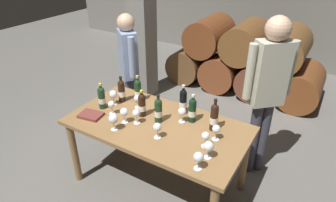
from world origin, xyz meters
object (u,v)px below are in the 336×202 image
(tasting_notebook, at_px, (91,115))
(taster_seated_left, at_px, (129,64))
(wine_bottle_6, at_px, (142,105))
(wine_glass_6, at_px, (157,128))
(wine_bottle_4, at_px, (158,110))
(wine_glass_2, at_px, (216,129))
(wine_bottle_5, at_px, (183,101))
(wine_glass_11, at_px, (113,119))
(wine_glass_5, at_px, (182,112))
(wine_bottle_0, at_px, (122,91))
(wine_glass_1, at_px, (198,158))
(wine_glass_0, at_px, (111,105))
(wine_glass_10, at_px, (137,99))
(dining_table, at_px, (157,132))
(wine_bottle_3, at_px, (138,90))
(wine_glass_8, at_px, (113,95))
(wine_glass_7, at_px, (206,136))
(sommelier_presenting, at_px, (268,86))
(wine_bottle_2, at_px, (192,110))
(wine_glass_9, at_px, (136,114))
(wine_bottle_7, at_px, (214,117))
(wine_bottle_1, at_px, (102,97))
(wine_glass_4, at_px, (124,113))
(wine_glass_3, at_px, (209,147))

(tasting_notebook, bearing_deg, taster_seated_left, 96.19)
(wine_bottle_6, distance_m, wine_glass_6, 0.40)
(wine_bottle_4, relative_size, wine_glass_2, 1.96)
(wine_bottle_5, relative_size, wine_glass_11, 1.90)
(wine_bottle_6, distance_m, wine_glass_5, 0.40)
(wine_bottle_0, bearing_deg, wine_bottle_6, -19.33)
(wine_bottle_5, relative_size, wine_glass_1, 2.02)
(wine_bottle_4, bearing_deg, wine_glass_11, -130.09)
(wine_glass_0, bearing_deg, wine_glass_10, 58.22)
(dining_table, xyz_separation_m, wine_bottle_4, (-0.01, 0.04, 0.22))
(wine_bottle_3, bearing_deg, wine_glass_8, -133.04)
(wine_glass_1, xyz_separation_m, wine_glass_7, (-0.07, 0.27, -0.01))
(wine_bottle_0, distance_m, sommelier_presenting, 1.47)
(wine_glass_5, height_order, wine_glass_6, wine_glass_5)
(wine_glass_10, bearing_deg, wine_glass_0, -121.78)
(wine_bottle_2, distance_m, taster_seated_left, 1.25)
(dining_table, height_order, wine_glass_8, wine_glass_8)
(wine_bottle_0, height_order, tasting_notebook, wine_bottle_0)
(dining_table, xyz_separation_m, wine_glass_10, (-0.33, 0.15, 0.19))
(wine_glass_2, distance_m, wine_glass_6, 0.50)
(wine_bottle_2, xyz_separation_m, wine_bottle_6, (-0.46, -0.16, -0.00))
(wine_glass_6, bearing_deg, wine_bottle_0, 152.46)
(wine_bottle_3, distance_m, wine_glass_2, 1.00)
(wine_glass_6, height_order, wine_glass_10, wine_glass_6)
(wine_bottle_0, xyz_separation_m, wine_glass_10, (0.22, -0.03, -0.02))
(wine_bottle_5, xyz_separation_m, wine_glass_9, (-0.28, -0.39, -0.03))
(wine_glass_7, bearing_deg, wine_glass_8, 172.25)
(wine_bottle_7, xyz_separation_m, wine_glass_2, (0.08, -0.13, -0.03))
(wine_bottle_5, xyz_separation_m, taster_seated_left, (-1.00, 0.42, 0.03))
(wine_bottle_1, bearing_deg, wine_bottle_4, 7.40)
(wine_bottle_6, xyz_separation_m, tasting_notebook, (-0.42, -0.28, -0.11))
(wine_glass_11, relative_size, taster_seated_left, 0.11)
(wine_bottle_3, relative_size, wine_bottle_5, 0.95)
(wine_bottle_5, xyz_separation_m, wine_glass_2, (0.45, -0.24, -0.03))
(wine_glass_9, xyz_separation_m, sommelier_presenting, (0.96, 0.84, 0.18))
(wine_glass_2, xyz_separation_m, wine_glass_5, (-0.38, 0.09, 0.00))
(wine_glass_11, xyz_separation_m, taster_seated_left, (-0.60, 1.00, 0.05))
(wine_bottle_2, relative_size, wine_glass_4, 1.85)
(wine_bottle_5, bearing_deg, wine_glass_6, -88.90)
(wine_glass_3, relative_size, wine_glass_9, 1.05)
(wine_glass_0, xyz_separation_m, taster_seated_left, (-0.41, 0.80, 0.06))
(wine_bottle_1, relative_size, wine_glass_11, 1.71)
(wine_bottle_5, height_order, wine_glass_0, wine_bottle_5)
(wine_glass_2, xyz_separation_m, wine_glass_10, (-0.90, 0.09, -0.00))
(wine_glass_8, distance_m, sommelier_presenting, 1.54)
(wine_bottle_6, distance_m, sommelier_presenting, 1.23)
(wine_bottle_6, relative_size, wine_glass_0, 1.94)
(wine_glass_6, relative_size, wine_glass_9, 1.00)
(wine_bottle_2, bearing_deg, wine_bottle_1, -164.25)
(wine_glass_8, bearing_deg, wine_bottle_0, 71.99)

